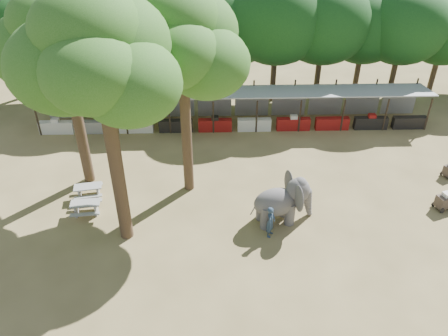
{
  "coord_description": "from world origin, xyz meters",
  "views": [
    {
      "loc": [
        -1.59,
        -14.72,
        15.05
      ],
      "look_at": [
        -1.0,
        5.0,
        2.0
      ],
      "focal_mm": 35.0,
      "sensor_mm": 36.0,
      "label": 1
    }
  ],
  "objects_px": {
    "picnic_table_near": "(86,207)",
    "cart_front": "(445,200)",
    "handler": "(271,222)",
    "yard_tree_left": "(61,44)",
    "picnic_table_far": "(88,190)",
    "yard_tree_back": "(179,42)",
    "elephant": "(283,201)",
    "yard_tree_center": "(96,57)"
  },
  "relations": [
    {
      "from": "picnic_table_near",
      "to": "cart_front",
      "type": "bearing_deg",
      "value": -5.42
    },
    {
      "from": "handler",
      "to": "picnic_table_near",
      "type": "bearing_deg",
      "value": 102.66
    },
    {
      "from": "yard_tree_left",
      "to": "picnic_table_far",
      "type": "relative_size",
      "value": 6.42
    },
    {
      "from": "yard_tree_left",
      "to": "yard_tree_back",
      "type": "xyz_separation_m",
      "value": [
        6.0,
        -1.0,
        0.34
      ]
    },
    {
      "from": "yard_tree_left",
      "to": "picnic_table_far",
      "type": "distance_m",
      "value": 7.96
    },
    {
      "from": "handler",
      "to": "elephant",
      "type": "bearing_deg",
      "value": -9.13
    },
    {
      "from": "picnic_table_near",
      "to": "yard_tree_back",
      "type": "bearing_deg",
      "value": 19.55
    },
    {
      "from": "yard_tree_back",
      "to": "picnic_table_near",
      "type": "relative_size",
      "value": 6.84
    },
    {
      "from": "picnic_table_far",
      "to": "cart_front",
      "type": "bearing_deg",
      "value": -14.26
    },
    {
      "from": "yard_tree_left",
      "to": "yard_tree_center",
      "type": "height_order",
      "value": "yard_tree_center"
    },
    {
      "from": "handler",
      "to": "cart_front",
      "type": "bearing_deg",
      "value": -54.88
    },
    {
      "from": "yard_tree_back",
      "to": "picnic_table_far",
      "type": "xyz_separation_m",
      "value": [
        -5.49,
        -0.91,
        -8.05
      ]
    },
    {
      "from": "yard_tree_center",
      "to": "cart_front",
      "type": "xyz_separation_m",
      "value": [
        17.14,
        1.49,
        -8.69
      ]
    },
    {
      "from": "elephant",
      "to": "handler",
      "type": "relative_size",
      "value": 1.96
    },
    {
      "from": "handler",
      "to": "picnic_table_far",
      "type": "bearing_deg",
      "value": 94.7
    },
    {
      "from": "yard_tree_center",
      "to": "cart_front",
      "type": "height_order",
      "value": "yard_tree_center"
    },
    {
      "from": "elephant",
      "to": "handler",
      "type": "distance_m",
      "value": 1.47
    },
    {
      "from": "yard_tree_left",
      "to": "yard_tree_center",
      "type": "xyz_separation_m",
      "value": [
        3.0,
        -5.0,
        1.01
      ]
    },
    {
      "from": "picnic_table_far",
      "to": "elephant",
      "type": "bearing_deg",
      "value": -21.86
    },
    {
      "from": "yard_tree_center",
      "to": "yard_tree_left",
      "type": "bearing_deg",
      "value": 120.96
    },
    {
      "from": "yard_tree_center",
      "to": "elephant",
      "type": "relative_size",
      "value": 3.52
    },
    {
      "from": "yard_tree_left",
      "to": "picnic_table_far",
      "type": "bearing_deg",
      "value": -75.14
    },
    {
      "from": "picnic_table_near",
      "to": "yard_tree_left",
      "type": "bearing_deg",
      "value": 96.66
    },
    {
      "from": "yard_tree_center",
      "to": "picnic_table_near",
      "type": "height_order",
      "value": "yard_tree_center"
    },
    {
      "from": "handler",
      "to": "yard_tree_center",
      "type": "bearing_deg",
      "value": 111.09
    },
    {
      "from": "elephant",
      "to": "picnic_table_far",
      "type": "xyz_separation_m",
      "value": [
        -10.63,
        2.31,
        -0.78
      ]
    },
    {
      "from": "elephant",
      "to": "cart_front",
      "type": "bearing_deg",
      "value": -7.62
    },
    {
      "from": "handler",
      "to": "cart_front",
      "type": "height_order",
      "value": "handler"
    },
    {
      "from": "yard_tree_center",
      "to": "picnic_table_near",
      "type": "distance_m",
      "value": 9.13
    },
    {
      "from": "yard_tree_center",
      "to": "picnic_table_near",
      "type": "bearing_deg",
      "value": 145.49
    },
    {
      "from": "yard_tree_back",
      "to": "handler",
      "type": "distance_m",
      "value": 9.86
    },
    {
      "from": "yard_tree_center",
      "to": "handler",
      "type": "distance_m",
      "value": 11.13
    },
    {
      "from": "yard_tree_left",
      "to": "elephant",
      "type": "distance_m",
      "value": 13.78
    },
    {
      "from": "elephant",
      "to": "picnic_table_near",
      "type": "distance_m",
      "value": 10.47
    },
    {
      "from": "elephant",
      "to": "yard_tree_center",
      "type": "bearing_deg",
      "value": 173.37
    },
    {
      "from": "yard_tree_left",
      "to": "handler",
      "type": "distance_m",
      "value": 13.79
    },
    {
      "from": "picnic_table_near",
      "to": "handler",
      "type": "bearing_deg",
      "value": -16.72
    },
    {
      "from": "yard_tree_back",
      "to": "picnic_table_near",
      "type": "height_order",
      "value": "yard_tree_back"
    },
    {
      "from": "yard_tree_back",
      "to": "picnic_table_near",
      "type": "xyz_separation_m",
      "value": [
        -5.28,
        -2.43,
        -8.04
      ]
    },
    {
      "from": "yard_tree_back",
      "to": "handler",
      "type": "xyz_separation_m",
      "value": [
        4.36,
        -4.4,
        -7.67
      ]
    },
    {
      "from": "handler",
      "to": "picnic_table_far",
      "type": "xyz_separation_m",
      "value": [
        -9.85,
        3.49,
        -0.38
      ]
    },
    {
      "from": "yard_tree_center",
      "to": "picnic_table_near",
      "type": "relative_size",
      "value": 7.25
    }
  ]
}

